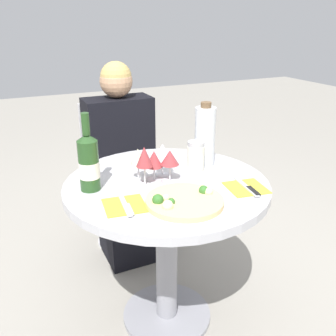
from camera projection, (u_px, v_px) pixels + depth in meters
ground_plane at (167, 316)px, 1.84m from camera, size 12.00×12.00×0.00m
dining_table at (167, 215)px, 1.63m from camera, size 0.86×0.86×0.72m
chair_behind_diner at (118, 177)px, 2.36m from camera, size 0.38×0.38×0.89m
seated_diner at (125, 173)px, 2.21m from camera, size 0.39×0.41×1.14m
pizza_large at (184, 201)px, 1.38m from camera, size 0.29×0.29×0.05m
wine_bottle at (89, 162)px, 1.46m from camera, size 0.08×0.08×0.31m
tall_carafe at (205, 136)px, 1.71m from camera, size 0.10×0.10×0.29m
sugar_shaker at (196, 156)px, 1.67m from camera, size 0.08×0.08×0.13m
wine_glass_front_right at (170, 159)px, 1.53m from camera, size 0.08×0.08×0.14m
wine_glass_front_left at (145, 158)px, 1.48m from camera, size 0.07×0.07×0.17m
wine_glass_back_left at (138, 158)px, 1.56m from camera, size 0.07×0.07×0.14m
wine_glass_center at (154, 160)px, 1.55m from camera, size 0.07×0.07×0.13m
wine_glass_back_right at (162, 152)px, 1.60m from camera, size 0.08×0.08×0.14m
place_setting_left at (125, 205)px, 1.37m from camera, size 0.17×0.19×0.01m
place_setting_right at (247, 188)px, 1.51m from camera, size 0.17×0.19×0.01m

